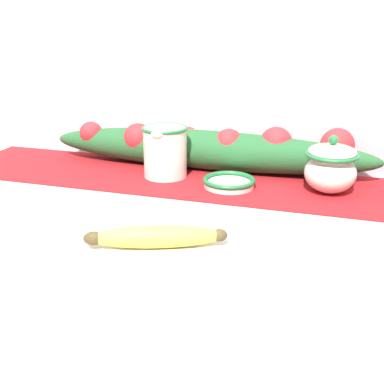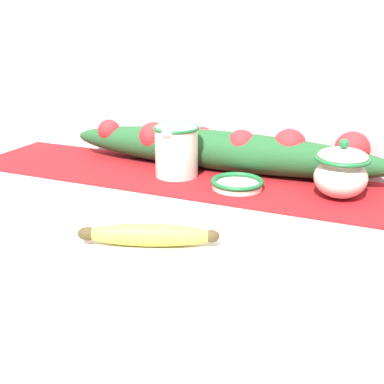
{
  "view_description": "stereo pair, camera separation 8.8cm",
  "coord_description": "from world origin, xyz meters",
  "px_view_note": "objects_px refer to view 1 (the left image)",
  "views": [
    {
      "loc": [
        0.3,
        -0.82,
        1.25
      ],
      "look_at": [
        0.05,
        -0.03,
        0.96
      ],
      "focal_mm": 45.0,
      "sensor_mm": 36.0,
      "label": 1
    },
    {
      "loc": [
        0.38,
        -0.79,
        1.25
      ],
      "look_at": [
        0.05,
        -0.03,
        0.96
      ],
      "focal_mm": 45.0,
      "sensor_mm": 36.0,
      "label": 2
    }
  ],
  "objects_px": {
    "cream_pitcher": "(165,150)",
    "small_dish": "(229,182)",
    "sugar_bowl": "(331,167)",
    "banana": "(156,237)"
  },
  "relations": [
    {
      "from": "small_dish",
      "to": "banana",
      "type": "height_order",
      "value": "banana"
    },
    {
      "from": "cream_pitcher",
      "to": "banana",
      "type": "distance_m",
      "value": 0.37
    },
    {
      "from": "sugar_bowl",
      "to": "banana",
      "type": "relative_size",
      "value": 0.54
    },
    {
      "from": "cream_pitcher",
      "to": "sugar_bowl",
      "type": "height_order",
      "value": "sugar_bowl"
    },
    {
      "from": "cream_pitcher",
      "to": "sugar_bowl",
      "type": "bearing_deg",
      "value": -0.24
    },
    {
      "from": "cream_pitcher",
      "to": "sugar_bowl",
      "type": "relative_size",
      "value": 1.02
    },
    {
      "from": "banana",
      "to": "small_dish",
      "type": "bearing_deg",
      "value": 81.52
    },
    {
      "from": "cream_pitcher",
      "to": "small_dish",
      "type": "xyz_separation_m",
      "value": [
        0.16,
        -0.03,
        -0.05
      ]
    },
    {
      "from": "small_dish",
      "to": "cream_pitcher",
      "type": "bearing_deg",
      "value": 168.9
    },
    {
      "from": "cream_pitcher",
      "to": "small_dish",
      "type": "bearing_deg",
      "value": -11.1
    }
  ]
}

